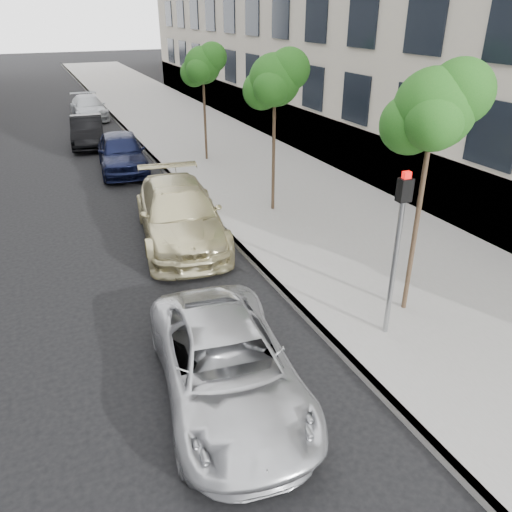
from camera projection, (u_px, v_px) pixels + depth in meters
ground at (308, 399)px, 8.47m from camera, size 160.00×160.00×0.00m
sidewalk at (172, 118)px, 29.61m from camera, size 6.40×72.00×0.14m
curb at (119, 123)px, 28.46m from camera, size 0.15×72.00×0.14m
tree_near at (435, 109)px, 8.94m from camera, size 1.79×1.59×5.07m
tree_mid at (276, 80)px, 14.36m from camera, size 1.82×1.62×4.85m
tree_far at (203, 65)px, 19.74m from camera, size 1.77×1.57×4.65m
signal_pole at (398, 238)px, 9.09m from camera, size 0.25×0.19×3.30m
minivan at (227, 366)px, 8.24m from camera, size 2.70×4.85×1.28m
suv at (180, 214)px, 13.95m from camera, size 2.98×5.67×1.57m
sedan_blue at (122, 152)px, 19.97m from camera, size 2.25×4.65×1.53m
sedan_black at (88, 131)px, 23.75m from camera, size 1.94×4.27×1.36m
sedan_rear at (89, 107)px, 29.57m from camera, size 1.84×4.49×1.30m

